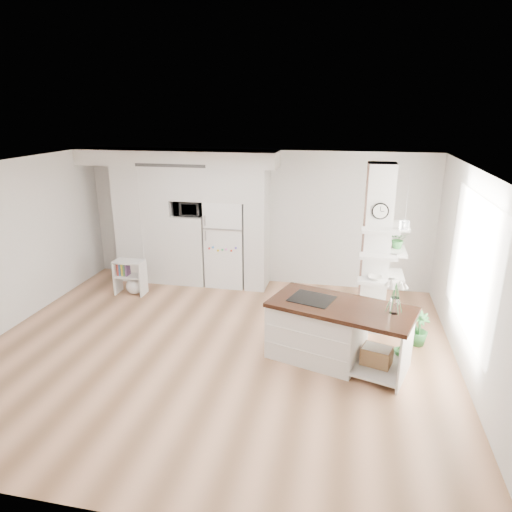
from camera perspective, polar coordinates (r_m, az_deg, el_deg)
The scene contains 14 objects.
floor at distance 7.04m, azimuth -5.14°, elevation -11.58°, with size 7.00×6.00×0.01m, color tan.
room at distance 6.33m, azimuth -5.61°, elevation 3.18°, with size 7.04×6.04×2.72m.
cabinet_wall at distance 9.33m, azimuth -9.25°, elevation 5.65°, with size 4.00×0.71×2.70m.
refrigerator at distance 9.22m, azimuth -3.64°, elevation 1.65°, with size 0.78×0.69×1.75m.
column at distance 7.31m, azimuth 15.41°, elevation 0.51°, with size 0.69×0.90×2.70m.
window at distance 6.65m, azimuth 25.37°, elevation -0.99°, with size 2.40×2.40×0.00m, color white.
pendant_light at distance 6.14m, azimuth 10.14°, elevation 5.05°, with size 0.12×0.12×0.10m, color white.
kitchen_island at distance 6.67m, azimuth 8.61°, elevation -9.01°, with size 2.15×1.47×1.45m.
bookshelf at distance 9.19m, azimuth -15.29°, elevation -2.83°, with size 0.57×0.33×0.68m.
floor_plant_a at distance 6.92m, azimuth 17.92°, elevation -10.90°, with size 0.25×0.20×0.45m, color #2C6E32.
floor_plant_b at distance 7.46m, azimuth 19.65°, elevation -8.55°, with size 0.30×0.30×0.53m, color #2C6E32.
microwave at distance 9.22m, azimuth -8.35°, elevation 5.95°, with size 0.54×0.37×0.30m, color #2D2D2D.
shelf_plant at distance 7.44m, azimuth 17.38°, elevation 2.04°, with size 0.27×0.23×0.30m, color #2C6E32.
decor_bowl at distance 7.19m, azimuth 14.65°, elevation -2.65°, with size 0.22×0.22×0.05m, color white.
Camera 1 is at (1.85, -5.84, 3.47)m, focal length 32.00 mm.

